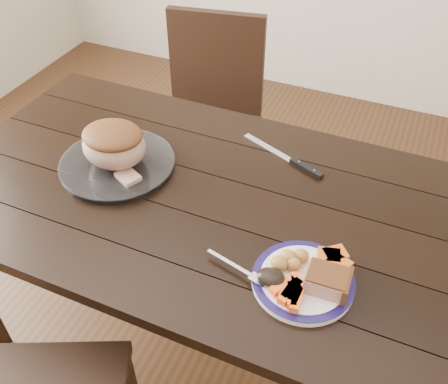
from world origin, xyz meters
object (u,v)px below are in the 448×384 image
at_px(serving_platter, 118,165).
at_px(dining_table, 203,216).
at_px(roast_joint, 114,146).
at_px(carving_knife, 296,163).
at_px(chair_far, 211,111).
at_px(pork_slice, 327,281).
at_px(dinner_plate, 303,281).
at_px(fork, 241,270).

bearing_deg(serving_platter, dining_table, -1.58).
xyz_separation_m(roast_joint, carving_knife, (0.51, 0.24, -0.08)).
bearing_deg(serving_platter, chair_far, 91.20).
bearing_deg(chair_far, pork_slice, 118.01).
distance_m(dining_table, pork_slice, 0.49).
relative_size(serving_platter, pork_slice, 3.52).
relative_size(dinner_plate, pork_slice, 2.54).
xyz_separation_m(pork_slice, fork, (-0.21, -0.03, -0.02)).
bearing_deg(carving_knife, chair_far, 159.26).
height_order(chair_far, dinner_plate, chair_far).
bearing_deg(serving_platter, roast_joint, 0.00).
height_order(fork, carving_knife, fork).
relative_size(dinner_plate, carving_knife, 0.83).
bearing_deg(chair_far, carving_knife, 126.86).
bearing_deg(pork_slice, serving_platter, 163.52).
bearing_deg(serving_platter, dinner_plate, -17.42).
bearing_deg(chair_far, fork, 108.54).
xyz_separation_m(dining_table, fork, (0.22, -0.24, 0.11)).
height_order(dining_table, fork, fork).
height_order(dinner_plate, serving_platter, serving_platter).
xyz_separation_m(serving_platter, pork_slice, (0.72, -0.21, 0.03)).
distance_m(dining_table, chair_far, 0.81).
bearing_deg(carving_knife, pork_slice, -42.53).
bearing_deg(chair_far, dining_table, 102.89).
distance_m(chair_far, fork, 1.14).
bearing_deg(dining_table, chair_far, 112.88).
xyz_separation_m(dining_table, roast_joint, (-0.30, 0.01, 0.17)).
height_order(pork_slice, roast_joint, roast_joint).
height_order(dining_table, serving_platter, serving_platter).
distance_m(chair_far, pork_slice, 1.23).
distance_m(chair_far, dinner_plate, 1.18).
relative_size(chair_far, dinner_plate, 3.69).
distance_m(dinner_plate, carving_knife, 0.47).
bearing_deg(pork_slice, fork, -171.15).
relative_size(chair_far, roast_joint, 4.67).
distance_m(roast_joint, carving_knife, 0.57).
height_order(dining_table, carving_knife, carving_knife).
xyz_separation_m(dining_table, carving_knife, (0.22, 0.24, 0.10)).
xyz_separation_m(dining_table, dinner_plate, (0.37, -0.20, 0.10)).
bearing_deg(chair_far, dinner_plate, 115.97).
bearing_deg(carving_knife, serving_platter, -132.86).
height_order(serving_platter, pork_slice, pork_slice).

